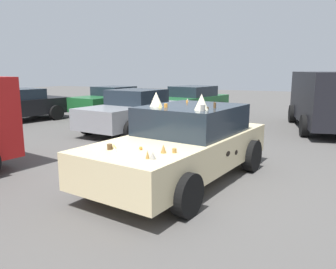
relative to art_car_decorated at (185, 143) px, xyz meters
The scene contains 7 objects.
ground_plane 0.74m from the art_car_decorated, behind, with size 60.00×60.00×0.00m, color #514F4C.
art_car_decorated is the anchor object (origin of this frame).
parked_van_row_back_center 7.87m from the art_car_decorated, 20.33° to the right, with size 5.51×3.04×2.08m.
parked_sedan_behind_left 10.11m from the art_car_decorated, 65.90° to the left, with size 4.57×2.78×1.37m.
parked_sedan_far_right 9.40m from the art_car_decorated, 19.66° to the left, with size 4.86×2.70×1.40m.
parked_sedan_row_back_far 5.52m from the art_car_decorated, 40.36° to the left, with size 4.39×2.47×1.47m.
parked_sedan_near_left 10.22m from the art_car_decorated, 41.93° to the left, with size 4.13×2.44×1.36m.
Camera 1 is at (-5.85, -2.33, 2.15)m, focal length 35.52 mm.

